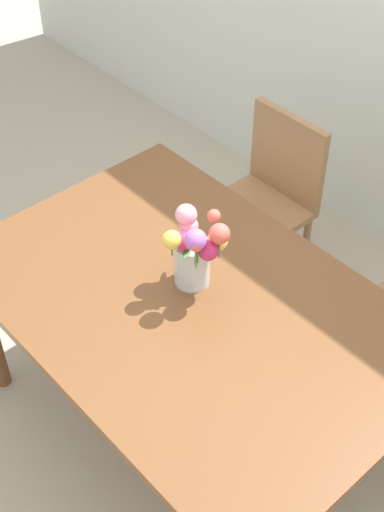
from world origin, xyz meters
TOP-DOWN VIEW (x-y plane):
  - ground_plane at (0.00, 0.00)m, footprint 12.00×12.00m
  - dining_table at (0.00, 0.00)m, footprint 1.63×1.09m
  - chair_left at (-0.45, 0.89)m, footprint 0.42×0.42m
  - flower_vase at (-0.05, 0.07)m, footprint 0.23×0.25m

SIDE VIEW (x-z plane):
  - ground_plane at x=0.00m, z-range 0.00..0.00m
  - chair_left at x=-0.45m, z-range 0.07..0.97m
  - dining_table at x=0.00m, z-range 0.30..1.07m
  - flower_vase at x=-0.05m, z-range 0.79..1.10m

